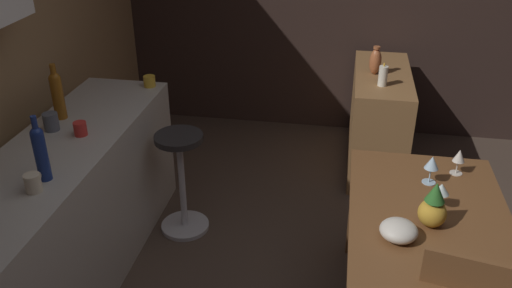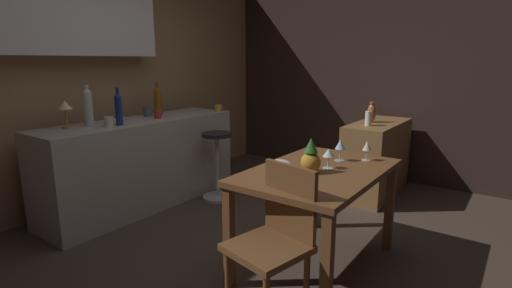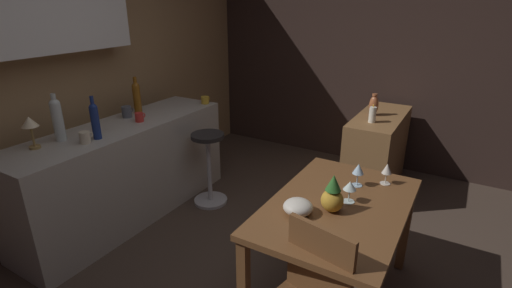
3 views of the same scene
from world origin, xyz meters
The scene contains 17 objects.
dining_table centered at (0.04, -0.46, 0.65)m, with size 1.24×0.80×0.74m.
kitchen_counter centered at (0.10, 1.57, 0.45)m, with size 2.10×0.60×0.90m, color #B2ADA3.
sideboard_cabinet centered at (1.84, -0.29, 0.41)m, with size 1.10×0.44×0.82m, color olive.
bar_stool centered at (0.67, 1.05, 0.39)m, with size 0.34×0.34×0.74m.
wine_glass_left centered at (0.10, -0.51, 0.85)m, with size 0.08×0.08×0.14m.
wine_glass_right centered at (0.34, -0.49, 0.86)m, with size 0.08×0.08×0.16m.
wine_glass_center centered at (0.47, -0.65, 0.85)m, with size 0.07×0.07×0.15m.
pineapple_centerpiece centered at (-0.06, -0.45, 0.84)m, with size 0.14×0.14×0.24m.
fruit_bowl centered at (-0.20, -0.29, 0.79)m, with size 0.18×0.18×0.09m, color beige.
wine_bottle_cobalt centered at (-0.22, 1.45, 1.06)m, with size 0.06×0.06×0.35m.
wine_bottle_amber centered at (0.46, 1.73, 1.06)m, with size 0.07×0.07×0.35m.
cup_mustard centered at (1.06, 1.37, 0.94)m, with size 0.12×0.08×0.08m.
cup_red centered at (0.27, 1.50, 0.94)m, with size 0.11×0.08×0.08m.
cup_cream centered at (-0.33, 1.45, 0.95)m, with size 0.11×0.08×0.09m.
cup_slate centered at (0.30, 1.70, 0.95)m, with size 0.12×0.09×0.11m.
pillar_candle_tall centered at (1.56, -0.27, 0.90)m, with size 0.07×0.07×0.18m.
vase_copper centered at (1.81, -0.21, 0.93)m, with size 0.09×0.09×0.22m.
Camera 1 is at (-2.30, 0.02, 2.31)m, focal length 37.65 mm.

